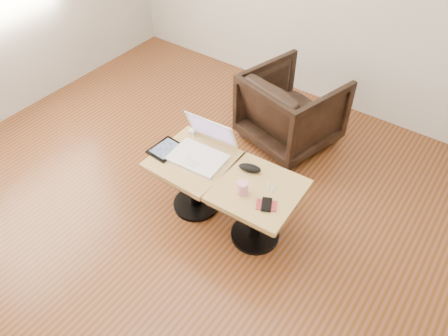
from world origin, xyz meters
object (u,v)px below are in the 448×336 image
Objects in this scene: side_table_left at (194,171)px; laptop at (202,149)px; armchair at (292,109)px; striped_cup at (243,188)px; side_table_right at (258,202)px.

laptop is at bearing 71.45° from side_table_left.
side_table_left is 1.06m from armchair.
striped_cup is at bearing 118.93° from armchair.
striped_cup reaches higher than side_table_right.
striped_cup is at bearing -9.15° from side_table_left.
side_table_left is 0.18m from laptop.
laptop is at bearing 170.98° from side_table_right.
laptop is at bearing 161.35° from striped_cup.
laptop is 0.44m from striped_cup.
side_table_left is 0.47m from striped_cup.
laptop is at bearing 97.01° from armchair.
side_table_right is (0.50, 0.01, 0.00)m from side_table_left.
side_table_right is 0.51m from laptop.
side_table_left and side_table_right have the same top height.
side_table_left is at bearing 170.73° from striped_cup.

